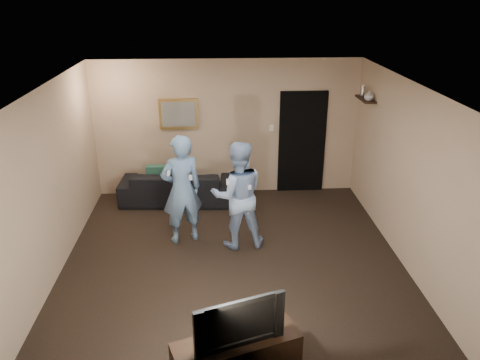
{
  "coord_description": "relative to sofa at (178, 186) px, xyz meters",
  "views": [
    {
      "loc": [
        -0.25,
        -6.07,
        3.82
      ],
      "look_at": [
        0.12,
        0.3,
        1.15
      ],
      "focal_mm": 35.0,
      "sensor_mm": 36.0,
      "label": 1
    }
  ],
  "objects": [
    {
      "name": "doorway",
      "position": [
        2.41,
        0.38,
        0.69
      ],
      "size": [
        0.9,
        0.06,
        2.0
      ],
      "primitive_type": "cube",
      "color": "black",
      "rests_on": "ground"
    },
    {
      "name": "painting_canvas",
      "position": [
        0.06,
        0.36,
        1.29
      ],
      "size": [
        0.62,
        0.01,
        0.47
      ],
      "primitive_type": "cube",
      "color": "slate",
      "rests_on": "painting_frame"
    },
    {
      "name": "wall_shelf",
      "position": [
        3.35,
        -0.29,
        1.68
      ],
      "size": [
        0.2,
        0.6,
        0.03
      ],
      "primitive_type": "cube",
      "color": "black",
      "rests_on": "wall_right"
    },
    {
      "name": "ceiling",
      "position": [
        0.96,
        -2.09,
        2.29
      ],
      "size": [
        5.0,
        5.0,
        0.04
      ],
      "primitive_type": "cube",
      "color": "silver",
      "rests_on": "wall_back"
    },
    {
      "name": "shelf_figurine",
      "position": [
        3.35,
        -0.09,
        1.79
      ],
      "size": [
        0.06,
        0.06,
        0.18
      ],
      "primitive_type": "cylinder",
      "color": "#B8B9BD",
      "rests_on": "wall_shelf"
    },
    {
      "name": "ground",
      "position": [
        0.96,
        -2.09,
        -0.31
      ],
      "size": [
        5.0,
        5.0,
        0.0
      ],
      "primitive_type": "plane",
      "color": "black",
      "rests_on": "ground"
    },
    {
      "name": "wall_front",
      "position": [
        0.96,
        -4.59,
        0.99
      ],
      "size": [
        5.0,
        0.04,
        2.6
      ],
      "primitive_type": "cube",
      "color": "tan",
      "rests_on": "ground"
    },
    {
      "name": "light_switch",
      "position": [
        1.81,
        0.39,
        0.99
      ],
      "size": [
        0.08,
        0.02,
        0.12
      ],
      "primitive_type": "cube",
      "color": "silver",
      "rests_on": "wall_back"
    },
    {
      "name": "wall_left",
      "position": [
        -1.54,
        -2.09,
        0.99
      ],
      "size": [
        0.04,
        5.0,
        2.6
      ],
      "primitive_type": "cube",
      "color": "tan",
      "rests_on": "ground"
    },
    {
      "name": "wall_right",
      "position": [
        3.46,
        -2.09,
        0.99
      ],
      "size": [
        0.04,
        5.0,
        2.6
      ],
      "primitive_type": "cube",
      "color": "tan",
      "rests_on": "ground"
    },
    {
      "name": "wall_back",
      "position": [
        0.96,
        0.41,
        0.99
      ],
      "size": [
        5.0,
        0.04,
        2.6
      ],
      "primitive_type": "cube",
      "color": "tan",
      "rests_on": "ground"
    },
    {
      "name": "shelf_vase",
      "position": [
        3.35,
        -0.44,
        1.78
      ],
      "size": [
        0.19,
        0.19,
        0.16
      ],
      "primitive_type": "imported",
      "rotation": [
        0.0,
        0.0,
        -0.3
      ],
      "color": "#BABABF",
      "rests_on": "wall_shelf"
    },
    {
      "name": "sofa",
      "position": [
        0.0,
        0.0,
        0.0
      ],
      "size": [
        2.17,
        0.96,
        0.62
      ],
      "primitive_type": "imported",
      "rotation": [
        0.0,
        0.0,
        3.08
      ],
      "color": "black",
      "rests_on": "ground"
    },
    {
      "name": "tv_console",
      "position": [
        0.89,
        -4.4,
        -0.06
      ],
      "size": [
        1.39,
        0.82,
        0.47
      ],
      "primitive_type": "cube",
      "rotation": [
        0.0,
        0.0,
        0.33
      ],
      "color": "black",
      "rests_on": "ground"
    },
    {
      "name": "television",
      "position": [
        0.89,
        -4.4,
        0.45
      ],
      "size": [
        0.94,
        0.42,
        0.54
      ],
      "primitive_type": "imported",
      "rotation": [
        0.0,
        0.0,
        0.33
      ],
      "color": "black",
      "rests_on": "tv_console"
    },
    {
      "name": "throw_pillow",
      "position": [
        -0.32,
        0.0,
        0.17
      ],
      "size": [
        0.49,
        0.19,
        0.48
      ],
      "primitive_type": "cube",
      "rotation": [
        0.0,
        0.0,
        -0.07
      ],
      "color": "#174538",
      "rests_on": "sofa"
    },
    {
      "name": "wii_player_left",
      "position": [
        0.19,
        -1.49,
        0.57
      ],
      "size": [
        0.75,
        0.62,
        1.77
      ],
      "color": "#678CB3",
      "rests_on": "ground"
    },
    {
      "name": "painting_frame",
      "position": [
        0.06,
        0.39,
        1.29
      ],
      "size": [
        0.72,
        0.05,
        0.57
      ],
      "primitive_type": "cube",
      "color": "olive",
      "rests_on": "wall_back"
    },
    {
      "name": "wii_player_right",
      "position": [
        1.05,
        -1.68,
        0.54
      ],
      "size": [
        0.88,
        0.72,
        1.71
      ],
      "color": "#90ABD2",
      "rests_on": "ground"
    }
  ]
}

